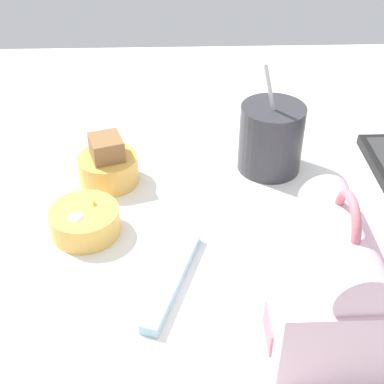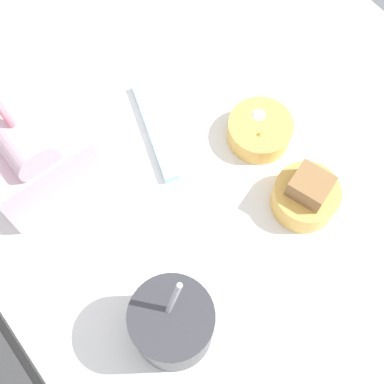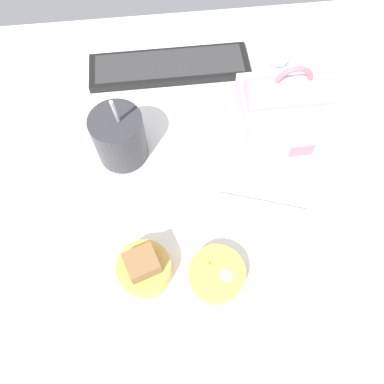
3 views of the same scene
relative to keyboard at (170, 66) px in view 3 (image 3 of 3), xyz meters
The scene contains 8 objects.
desk_surface 34.24cm from the keyboard, 88.48° to the right, with size 140.00×110.00×2.00cm.
keyboard is the anchor object (origin of this frame).
lunch_bag 32.17cm from the keyboard, 43.93° to the right, with size 18.48×15.60×20.00cm.
soup_cup 27.19cm from the keyboard, 117.45° to the right, with size 10.92×10.92×19.79cm.
bento_bowl_sandwich 52.16cm from the keyboard, 99.99° to the right, with size 10.05×10.05×8.51cm.
bento_bowl_snacks 53.82cm from the keyboard, 85.60° to the right, with size 10.41×10.41×4.89cm.
computer_mouse 27.46cm from the keyboard, ahead, with size 6.28×7.96×2.93cm.
chopstick_case 43.45cm from the keyboard, 69.53° to the right, with size 18.46×8.40×1.60cm.
Camera 3 is at (-3.26, -36.16, 72.83)cm, focal length 35.00 mm.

